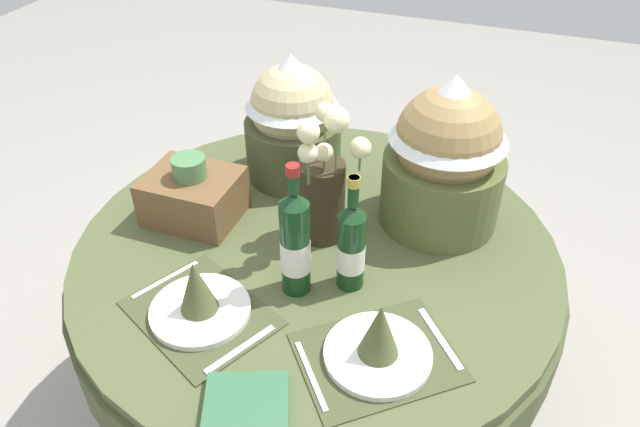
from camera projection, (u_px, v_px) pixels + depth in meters
ground at (317, 406)px, 2.08m from camera, size 8.00×8.00×0.00m
dining_table at (316, 279)px, 1.71m from camera, size 1.34×1.34×0.74m
place_setting_left at (199, 300)px, 1.40m from camera, size 0.42×0.38×0.16m
place_setting_right at (379, 343)px, 1.29m from camera, size 0.43×0.42×0.16m
flower_vase at (323, 188)px, 1.56m from camera, size 0.19×0.18×0.41m
wine_bottle_left at (351, 246)px, 1.44m from camera, size 0.07×0.07×0.32m
wine_bottle_centre at (295, 243)px, 1.41m from camera, size 0.07×0.07×0.36m
book_on_table at (247, 404)px, 1.21m from camera, size 0.21×0.20×0.03m
gift_tub_back_left at (292, 115)px, 1.79m from camera, size 0.30×0.30×0.40m
gift_tub_back_right at (446, 149)px, 1.58m from camera, size 0.33×0.33×0.44m
woven_basket_side_left at (194, 194)px, 1.69m from camera, size 0.25×0.21×0.20m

